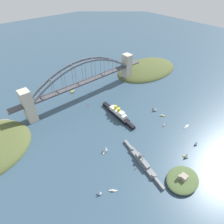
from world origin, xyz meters
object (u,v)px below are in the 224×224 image
(harbor_arch_bridge, at_px, (85,82))
(small_boat_2, at_px, (187,155))
(seaplane_second_in_formation, at_px, (73,92))
(channel_marker_buoy, at_px, (88,105))
(small_boat_0, at_px, (186,127))
(small_boat_4, at_px, (197,143))
(ocean_liner, at_px, (118,114))
(small_boat_7, at_px, (162,116))
(small_boat_3, at_px, (155,108))
(small_boat_5, at_px, (100,193))
(small_boat_6, at_px, (113,191))
(seaplane_taxiing_near_bridge, at_px, (51,96))
(naval_cruiser, at_px, (142,161))
(fort_island_mid_harbor, at_px, (182,180))
(small_boat_1, at_px, (164,125))
(small_boat_8, at_px, (105,149))

(harbor_arch_bridge, xyz_separation_m, small_boat_2, (-20.15, 214.67, -27.10))
(small_boat_2, bearing_deg, harbor_arch_bridge, -84.64)
(seaplane_second_in_formation, height_order, channel_marker_buoy, seaplane_second_in_formation)
(small_boat_0, height_order, small_boat_4, small_boat_4)
(ocean_liner, xyz_separation_m, small_boat_7, (-59.75, 50.50, -4.76))
(small_boat_0, bearing_deg, small_boat_3, -84.61)
(seaplane_second_in_formation, relative_size, small_boat_3, 0.95)
(small_boat_0, distance_m, small_boat_5, 177.40)
(channel_marker_buoy, bearing_deg, small_boat_0, 120.78)
(small_boat_2, bearing_deg, small_boat_7, -121.08)
(small_boat_5, bearing_deg, small_boat_6, 154.54)
(small_boat_2, relative_size, small_boat_3, 0.85)
(seaplane_taxiing_near_bridge, height_order, small_boat_3, small_boat_3)
(small_boat_6, bearing_deg, small_boat_2, 165.33)
(seaplane_second_in_formation, xyz_separation_m, small_boat_3, (-82.38, 148.92, 3.28))
(seaplane_taxiing_near_bridge, height_order, small_boat_7, seaplane_taxiing_near_bridge)
(naval_cruiser, relative_size, fort_island_mid_harbor, 1.94)
(harbor_arch_bridge, height_order, small_boat_2, harbor_arch_bridge)
(seaplane_second_in_formation, xyz_separation_m, small_boat_0, (-88.20, 210.64, -1.03))
(fort_island_mid_harbor, relative_size, small_boat_2, 4.71)
(seaplane_second_in_formation, relative_size, small_boat_1, 1.38)
(ocean_liner, distance_m, small_boat_0, 115.34)
(harbor_arch_bridge, xyz_separation_m, small_boat_7, (-66.42, 137.90, -30.62))
(small_boat_8, bearing_deg, small_boat_6, 59.89)
(small_boat_0, distance_m, small_boat_7, 43.61)
(small_boat_1, relative_size, small_boat_6, 0.95)
(seaplane_second_in_formation, bearing_deg, small_boat_2, 97.97)
(naval_cruiser, height_order, small_boat_8, naval_cruiser)
(harbor_arch_bridge, xyz_separation_m, small_boat_5, (103.24, 179.29, -27.91))
(naval_cruiser, bearing_deg, small_boat_3, -148.63)
(ocean_liner, distance_m, small_boat_4, 131.83)
(fort_island_mid_harbor, bearing_deg, seaplane_second_in_formation, -90.34)
(small_boat_2, bearing_deg, small_boat_1, -115.73)
(small_boat_8, bearing_deg, small_boat_1, 168.49)
(harbor_arch_bridge, relative_size, seaplane_second_in_formation, 26.95)
(small_boat_0, relative_size, small_boat_5, 1.66)
(small_boat_1, bearing_deg, harbor_arch_bridge, -72.58)
(small_boat_3, bearing_deg, channel_marker_buoy, -46.74)
(small_boat_7, bearing_deg, fort_island_mid_harbor, 48.85)
(small_boat_1, xyz_separation_m, small_boat_8, (107.10, -21.80, 4.51))
(seaplane_taxiing_near_bridge, relative_size, channel_marker_buoy, 3.88)
(fort_island_mid_harbor, distance_m, small_boat_8, 107.17)
(small_boat_7, bearing_deg, channel_marker_buoy, -52.75)
(ocean_liner, bearing_deg, fort_island_mid_harbor, 81.22)
(naval_cruiser, height_order, small_boat_4, naval_cruiser)
(seaplane_taxiing_near_bridge, relative_size, small_boat_6, 1.32)
(harbor_arch_bridge, xyz_separation_m, small_boat_6, (88.87, 186.13, -30.68))
(fort_island_mid_harbor, bearing_deg, small_boat_3, -126.68)
(seaplane_second_in_formation, bearing_deg, small_boat_0, 112.72)
(small_boat_7, bearing_deg, harbor_arch_bridge, -64.28)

